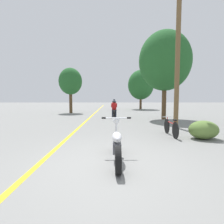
# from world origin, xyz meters

# --- Properties ---
(ground_plane) EXTENTS (120.00, 120.00, 0.00)m
(ground_plane) POSITION_xyz_m (0.00, 0.00, 0.00)
(ground_plane) COLOR slate
(lane_stripe_center) EXTENTS (0.14, 48.00, 0.01)m
(lane_stripe_center) POSITION_xyz_m (-1.70, 12.13, 0.00)
(lane_stripe_center) COLOR yellow
(lane_stripe_center) RESTS_ON ground
(utility_pole) EXTENTS (1.10, 0.24, 7.17)m
(utility_pole) POSITION_xyz_m (3.39, 5.00, 3.68)
(utility_pole) COLOR brown
(utility_pole) RESTS_ON ground
(roadside_tree_right_near) EXTENTS (3.75, 3.37, 6.41)m
(roadside_tree_right_near) POSITION_xyz_m (3.90, 8.81, 4.24)
(roadside_tree_right_near) COLOR #513A23
(roadside_tree_right_near) RESTS_ON ground
(roadside_tree_right_far) EXTENTS (3.58, 3.22, 5.48)m
(roadside_tree_right_far) POSITION_xyz_m (4.16, 20.53, 3.41)
(roadside_tree_right_far) COLOR #513A23
(roadside_tree_right_far) RESTS_ON ground
(roadside_tree_left) EXTENTS (2.41, 2.17, 4.70)m
(roadside_tree_left) POSITION_xyz_m (-4.25, 14.34, 3.28)
(roadside_tree_left) COLOR #513A23
(roadside_tree_left) RESTS_ON ground
(roadside_bush) EXTENTS (1.10, 0.88, 0.70)m
(roadside_bush) POSITION_xyz_m (3.51, 2.48, 0.35)
(roadside_bush) COLOR #5B7A38
(roadside_bush) RESTS_ON ground
(motorcycle_foreground) EXTENTS (0.80, 2.01, 1.04)m
(motorcycle_foreground) POSITION_xyz_m (0.14, 0.18, 0.41)
(motorcycle_foreground) COLOR black
(motorcycle_foreground) RESTS_ON ground
(motorcycle_rider_lead) EXTENTS (0.50, 2.00, 1.41)m
(motorcycle_rider_lead) POSITION_xyz_m (0.24, 9.82, 0.53)
(motorcycle_rider_lead) COLOR black
(motorcycle_rider_lead) RESTS_ON ground
(motorcycle_rider_far) EXTENTS (0.50, 2.16, 1.47)m
(motorcycle_rider_far) POSITION_xyz_m (0.40, 18.76, 0.55)
(motorcycle_rider_far) COLOR black
(motorcycle_rider_far) RESTS_ON ground
(bicycle_parked) EXTENTS (0.44, 1.67, 0.75)m
(bicycle_parked) POSITION_xyz_m (2.46, 3.02, 0.35)
(bicycle_parked) COLOR black
(bicycle_parked) RESTS_ON ground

